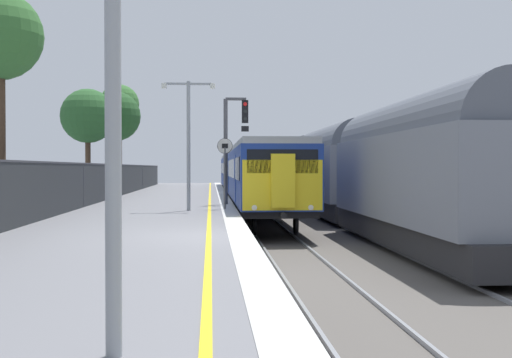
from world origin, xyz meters
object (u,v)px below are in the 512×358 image
at_px(signal_gantry, 232,137).
at_px(platform_lamp_mid, 189,133).
at_px(commuter_train_at_platform, 248,173).
at_px(background_tree_centre, 116,118).
at_px(freight_train_adjacent_track, 332,168).
at_px(background_tree_left, 89,117).
at_px(background_tree_right, 120,106).
at_px(speed_limit_sign, 225,164).

bearing_deg(signal_gantry, platform_lamp_mid, -112.90).
xyz_separation_m(commuter_train_at_platform, background_tree_centre, (-8.72, 2.13, 3.66)).
bearing_deg(freight_train_adjacent_track, background_tree_left, 158.24).
bearing_deg(background_tree_right, background_tree_left, -90.16).
bearing_deg(background_tree_left, signal_gantry, -54.10).
height_order(signal_gantry, background_tree_right, background_tree_right).
relative_size(platform_lamp_mid, background_tree_right, 0.59).
distance_m(freight_train_adjacent_track, background_tree_left, 15.02).
height_order(commuter_train_at_platform, background_tree_centre, background_tree_centre).
bearing_deg(background_tree_centre, signal_gantry, -65.62).
height_order(freight_train_adjacent_track, platform_lamp_mid, platform_lamp_mid).
xyz_separation_m(signal_gantry, background_tree_centre, (-7.26, 16.01, 2.00)).
bearing_deg(commuter_train_at_platform, background_tree_left, -165.24).
bearing_deg(commuter_train_at_platform, speed_limit_sign, -96.15).
xyz_separation_m(signal_gantry, background_tree_left, (-8.20, 11.33, 1.69)).
xyz_separation_m(commuter_train_at_platform, platform_lamp_mid, (-3.22, -18.04, 1.64)).
relative_size(commuter_train_at_platform, signal_gantry, 9.05).
xyz_separation_m(commuter_train_at_platform, freight_train_adjacent_track, (4.00, -8.00, 0.31)).
bearing_deg(background_tree_right, speed_limit_sign, -74.43).
relative_size(signal_gantry, platform_lamp_mid, 0.97).
relative_size(commuter_train_at_platform, background_tree_right, 5.13).
relative_size(commuter_train_at_platform, background_tree_left, 6.68).
distance_m(freight_train_adjacent_track, background_tree_centre, 16.60).
relative_size(commuter_train_at_platform, platform_lamp_mid, 8.75).
height_order(signal_gantry, platform_lamp_mid, platform_lamp_mid).
bearing_deg(commuter_train_at_platform, signal_gantry, -96.01).
xyz_separation_m(background_tree_left, background_tree_right, (0.04, 13.34, 1.88)).
xyz_separation_m(speed_limit_sign, background_tree_centre, (-6.87, 19.25, 3.17)).
xyz_separation_m(freight_train_adjacent_track, background_tree_right, (-13.63, 18.80, 4.92)).
bearing_deg(signal_gantry, speed_limit_sign, -96.77).
relative_size(platform_lamp_mid, background_tree_centre, 0.72).
distance_m(signal_gantry, background_tree_left, 14.09).
bearing_deg(speed_limit_sign, background_tree_left, 118.21).
bearing_deg(freight_train_adjacent_track, background_tree_centre, 141.47).
distance_m(freight_train_adjacent_track, background_tree_right, 23.73).
xyz_separation_m(freight_train_adjacent_track, signal_gantry, (-5.47, -5.88, 1.35)).
bearing_deg(freight_train_adjacent_track, speed_limit_sign, -122.69).
distance_m(speed_limit_sign, background_tree_centre, 20.68).
distance_m(commuter_train_at_platform, freight_train_adjacent_track, 8.95).
height_order(background_tree_left, background_tree_centre, background_tree_centre).
height_order(commuter_train_at_platform, signal_gantry, signal_gantry).
distance_m(background_tree_left, background_tree_centre, 4.78).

